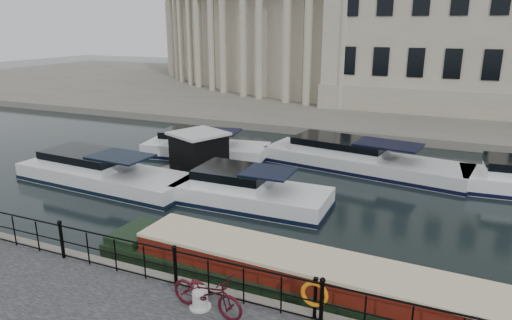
{
  "coord_description": "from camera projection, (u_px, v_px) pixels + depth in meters",
  "views": [
    {
      "loc": [
        6.25,
        -11.3,
        7.3
      ],
      "look_at": [
        0.5,
        2.0,
        3.0
      ],
      "focal_mm": 32.0,
      "sensor_mm": 36.0,
      "label": 1
    }
  ],
  "objects": [
    {
      "name": "far_bank",
      "position": [
        389.0,
        93.0,
        48.64
      ],
      "size": [
        120.0,
        42.0,
        0.55
      ],
      "primitive_type": "cube",
      "color": "#6B665B",
      "rests_on": "ground_plane"
    },
    {
      "name": "life_ring_post",
      "position": [
        315.0,
        295.0,
        10.68
      ],
      "size": [
        0.67,
        0.19,
        1.1
      ],
      "color": "black",
      "rests_on": "near_quay"
    },
    {
      "name": "civic_building",
      "position": [
        378.0,
        28.0,
        43.32
      ],
      "size": [
        53.55,
        31.84,
        16.85
      ],
      "color": "#ADA38C",
      "rests_on": "far_bank"
    },
    {
      "name": "bicycle",
      "position": [
        207.0,
        293.0,
        11.03
      ],
      "size": [
        2.09,
        0.94,
        1.06
      ],
      "primitive_type": "imported",
      "rotation": [
        0.0,
        0.0,
        1.45
      ],
      "color": "#3F0B14",
      "rests_on": "near_quay"
    },
    {
      "name": "cabin_cruisers",
      "position": [
        280.0,
        171.0,
        22.49
      ],
      "size": [
        26.56,
        11.1,
        1.99
      ],
      "color": "silver",
      "rests_on": "ground_plane"
    },
    {
      "name": "mooring_bollard",
      "position": [
        200.0,
        297.0,
        11.27
      ],
      "size": [
        0.54,
        0.54,
        0.61
      ],
      "color": "beige",
      "rests_on": "near_quay"
    },
    {
      "name": "narrowboat",
      "position": [
        333.0,
        291.0,
        12.39
      ],
      "size": [
        14.98,
        2.65,
        1.55
      ],
      "rotation": [
        0.0,
        0.0,
        -0.04
      ],
      "color": "black",
      "rests_on": "ground_plane"
    },
    {
      "name": "harbour_hut",
      "position": [
        199.0,
        154.0,
        23.26
      ],
      "size": [
        4.13,
        3.85,
        2.2
      ],
      "rotation": [
        0.0,
        0.0,
        -0.42
      ],
      "color": "#6B665B",
      "rests_on": "ground_plane"
    },
    {
      "name": "railing",
      "position": [
        175.0,
        265.0,
        12.08
      ],
      "size": [
        24.14,
        0.14,
        1.22
      ],
      "color": "black",
      "rests_on": "near_quay"
    },
    {
      "name": "ground_plane",
      "position": [
        216.0,
        266.0,
        14.4
      ],
      "size": [
        160.0,
        160.0,
        0.0
      ],
      "primitive_type": "plane",
      "color": "black",
      "rests_on": "ground"
    }
  ]
}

